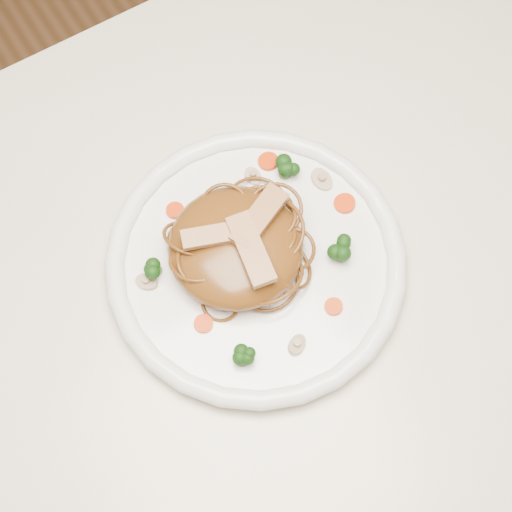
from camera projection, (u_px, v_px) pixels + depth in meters
ground at (248, 437)px, 1.45m from camera, size 4.00×4.00×0.00m
table at (243, 339)px, 0.85m from camera, size 1.20×0.80×0.75m
plate at (256, 264)px, 0.77m from camera, size 0.37×0.37×0.02m
noodle_mound at (236, 247)px, 0.74m from camera, size 0.15×0.15×0.04m
chicken_a at (259, 217)px, 0.72m from camera, size 0.08×0.05×0.01m
chicken_b at (212, 236)px, 0.72m from camera, size 0.06×0.04×0.01m
chicken_c at (251, 249)px, 0.71m from camera, size 0.04×0.08×0.01m
broccoli_0 at (285, 167)px, 0.79m from camera, size 0.03×0.03×0.03m
broccoli_1 at (154, 266)px, 0.74m from camera, size 0.03×0.03×0.03m
broccoli_2 at (242, 356)px, 0.71m from camera, size 0.03×0.03×0.03m
broccoli_3 at (341, 249)px, 0.75m from camera, size 0.04×0.04×0.03m
carrot_0 at (268, 161)px, 0.80m from camera, size 0.03×0.03×0.00m
carrot_1 at (203, 324)px, 0.73m from camera, size 0.02×0.02×0.00m
carrot_2 at (345, 203)px, 0.78m from camera, size 0.03×0.03×0.00m
carrot_3 at (175, 210)px, 0.78m from camera, size 0.02×0.02×0.00m
carrot_4 at (334, 306)px, 0.74m from camera, size 0.02×0.02×0.00m
mushroom_0 at (297, 345)px, 0.72m from camera, size 0.03×0.03×0.01m
mushroom_1 at (322, 180)px, 0.79m from camera, size 0.03×0.03×0.01m
mushroom_2 at (147, 282)px, 0.75m from camera, size 0.03×0.03×0.01m
mushroom_3 at (253, 176)px, 0.80m from camera, size 0.02×0.02×0.01m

